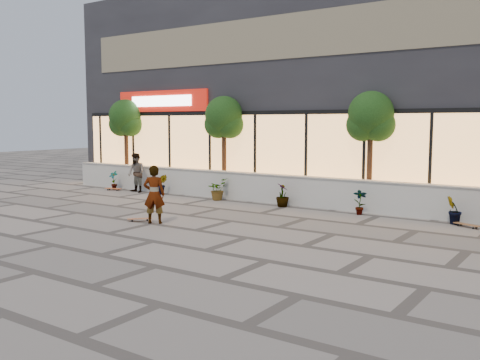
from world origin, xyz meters
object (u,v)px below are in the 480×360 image
Objects in this scene: skater_center at (154,194)px; skateboard_center at (140,219)px; skateboard_right_near at (467,225)px; tree_mideast at (371,119)px; skateboard_left at (113,189)px; tree_midwest at (224,120)px; skater_left at (136,173)px; tree_west at (126,120)px.

skater_center reaches higher than skateboard_center.
skateboard_right_near is (7.52, 4.47, -0.76)m from skater_center.
skater_center is 8.78m from skateboard_right_near.
skateboard_left is (-10.77, -1.50, -2.91)m from tree_mideast.
tree_midwest is 6.00m from tree_mideast.
tree_mideast is 5.08× the size of skateboard_right_near.
tree_mideast reaches higher than skater_center.
skateboard_left is 1.01× the size of skateboard_right_near.
tree_mideast is 2.33× the size of skater_center.
skateboard_left is (-6.08, 4.48, 0.00)m from skateboard_center.
skateboard_left is at bearing -157.39° from skateboard_right_near.
skater_center is 1.03× the size of skater_left.
skateboard_center is (-4.69, -5.98, -2.91)m from tree_mideast.
tree_midwest is 6.78m from skateboard_center.
tree_west is 15.28m from skateboard_right_near.
skateboard_center is (6.81, -5.98, -2.91)m from tree_west.
skater_center is (-4.10, -5.97, -2.15)m from tree_mideast.
tree_west is 6.14× the size of skateboard_center.
tree_mideast is 11.25m from skateboard_left.
tree_west is at bearing -163.13° from skateboard_right_near.
skater_left is at bearing -157.84° from skateboard_right_near.
skater_left reaches higher than skateboard_left.
skateboard_left is at bearing -63.94° from tree_west.
skater_center is at bearing -30.40° from skater_left.
tree_midwest is 6.62m from skater_center.
skater_left is 1.49m from skateboard_left.
skateboard_right_near reaches higher than skateboard_center.
tree_mideast is at bearing 0.00° from tree_west.
tree_west is 2.33× the size of skater_center.
skateboard_center is at bearing -128.12° from tree_mideast.
skateboard_center is (-0.59, -0.01, -0.77)m from skater_center.
tree_mideast is 6.14× the size of skateboard_center.
tree_west reaches higher than skater_left.
tree_mideast is (6.00, 0.00, 0.00)m from tree_midwest.
skater_left is 2.55× the size of skateboard_center.
skateboard_center is at bearing -30.59° from skater_center.
skateboard_center is 7.55m from skateboard_left.
skateboard_left is at bearing -165.61° from skater_left.
skateboard_center is at bearing -41.27° from tree_west.
skater_center is (7.40, -5.97, -2.15)m from tree_west.
tree_west and tree_mideast have the same top height.
skateboard_left is (-6.67, 4.47, -0.76)m from skater_center.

